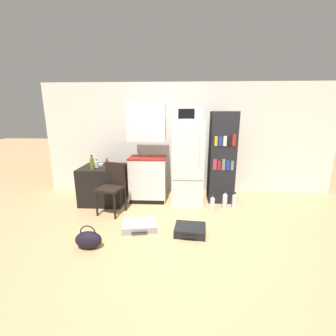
% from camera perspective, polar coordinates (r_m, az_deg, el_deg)
% --- Properties ---
extents(ground_plane, '(24.00, 24.00, 0.00)m').
position_cam_1_polar(ground_plane, '(3.53, 2.52, -16.53)').
color(ground_plane, tan).
extents(wall_back, '(6.40, 0.10, 2.41)m').
position_cam_1_polar(wall_back, '(5.08, 5.11, 7.34)').
color(wall_back, white).
rests_on(wall_back, ground_plane).
extents(side_table, '(0.84, 0.75, 0.74)m').
position_cam_1_polar(side_table, '(4.74, -16.00, -3.99)').
color(side_table, black).
rests_on(side_table, ground_plane).
extents(kitchen_hutch, '(0.74, 0.50, 1.98)m').
position_cam_1_polar(kitchen_hutch, '(4.52, -5.24, 2.95)').
color(kitchen_hutch, white).
rests_on(kitchen_hutch, ground_plane).
extents(refrigerator, '(0.60, 0.63, 1.63)m').
position_cam_1_polar(refrigerator, '(4.45, 4.93, 1.32)').
color(refrigerator, silver).
rests_on(refrigerator, ground_plane).
extents(microwave, '(0.50, 0.38, 0.26)m').
position_cam_1_polar(microwave, '(4.34, 5.19, 13.59)').
color(microwave, silver).
rests_on(microwave, refrigerator).
extents(bookshelf, '(0.50, 0.41, 1.81)m').
position_cam_1_polar(bookshelf, '(4.61, 13.49, 2.53)').
color(bookshelf, black).
rests_on(bookshelf, ground_plane).
extents(bottle_clear_short, '(0.08, 0.08, 0.16)m').
position_cam_1_polar(bottle_clear_short, '(4.59, -17.68, 0.94)').
color(bottle_clear_short, silver).
rests_on(bottle_clear_short, side_table).
extents(bottle_milk_white, '(0.07, 0.07, 0.15)m').
position_cam_1_polar(bottle_milk_white, '(4.84, -18.52, 1.45)').
color(bottle_milk_white, white).
rests_on(bottle_milk_white, side_table).
extents(bottle_amber_beer, '(0.07, 0.07, 0.20)m').
position_cam_1_polar(bottle_amber_beer, '(4.46, -15.25, 0.94)').
color(bottle_amber_beer, brown).
rests_on(bottle_amber_beer, side_table).
extents(bottle_olive_oil, '(0.07, 0.07, 0.28)m').
position_cam_1_polar(bottle_olive_oil, '(4.41, -18.75, 1.04)').
color(bottle_olive_oil, '#566619').
rests_on(bottle_olive_oil, side_table).
extents(bowl, '(0.14, 0.14, 0.04)m').
position_cam_1_polar(bowl, '(4.75, -17.01, 0.84)').
color(bowl, silver).
rests_on(bowl, side_table).
extents(chair, '(0.50, 0.50, 0.91)m').
position_cam_1_polar(chair, '(4.17, -13.84, -3.75)').
color(chair, black).
rests_on(chair, ground_plane).
extents(suitcase_large_flat, '(0.59, 0.49, 0.10)m').
position_cam_1_polar(suitcase_large_flat, '(3.69, -7.31, -14.24)').
color(suitcase_large_flat, '#99999E').
rests_on(suitcase_large_flat, ground_plane).
extents(suitcase_small_flat, '(0.50, 0.43, 0.12)m').
position_cam_1_polar(suitcase_small_flat, '(3.53, 5.59, -15.42)').
color(suitcase_small_flat, black).
rests_on(suitcase_small_flat, ground_plane).
extents(handbag, '(0.36, 0.20, 0.33)m').
position_cam_1_polar(handbag, '(3.35, -19.59, -16.76)').
color(handbag, black).
rests_on(handbag, ground_plane).
extents(water_bottle_front, '(0.09, 0.09, 0.35)m').
position_cam_1_polar(water_bottle_front, '(4.44, 14.18, -8.15)').
color(water_bottle_front, silver).
rests_on(water_bottle_front, ground_plane).
extents(water_bottle_middle, '(0.08, 0.08, 0.32)m').
position_cam_1_polar(water_bottle_middle, '(4.29, 11.16, -9.02)').
color(water_bottle_middle, silver).
rests_on(water_bottle_middle, ground_plane).
extents(water_bottle_back, '(0.09, 0.09, 0.31)m').
position_cam_1_polar(water_bottle_back, '(4.54, 16.46, -8.06)').
color(water_bottle_back, silver).
rests_on(water_bottle_back, ground_plane).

